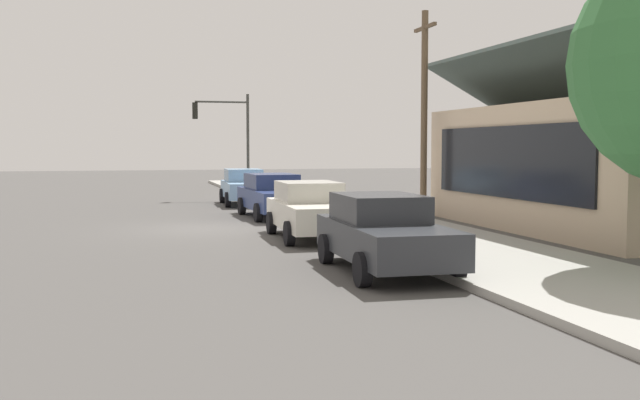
{
  "coord_description": "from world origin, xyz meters",
  "views": [
    {
      "loc": [
        23.26,
        -2.45,
        2.59
      ],
      "look_at": [
        1.52,
        3.39,
        0.96
      ],
      "focal_mm": 41.2,
      "sensor_mm": 36.0,
      "label": 1
    }
  ],
  "objects_px": {
    "car_ivory": "(311,210)",
    "traffic_light_main": "(227,129)",
    "utility_pole_wooden": "(424,110)",
    "car_charcoal": "(384,233)",
    "car_skyblue": "(244,186)",
    "car_navy": "(274,195)",
    "fire_hydrant_red": "(347,215)"
  },
  "relations": [
    {
      "from": "traffic_light_main",
      "to": "utility_pole_wooden",
      "type": "distance_m",
      "value": 12.73
    },
    {
      "from": "car_skyblue",
      "to": "car_navy",
      "type": "relative_size",
      "value": 0.9
    },
    {
      "from": "traffic_light_main",
      "to": "car_ivory",
      "type": "bearing_deg",
      "value": 0.49
    },
    {
      "from": "car_ivory",
      "to": "utility_pole_wooden",
      "type": "distance_m",
      "value": 8.02
    },
    {
      "from": "utility_pole_wooden",
      "to": "car_charcoal",
      "type": "bearing_deg",
      "value": -26.9
    },
    {
      "from": "car_skyblue",
      "to": "car_navy",
      "type": "bearing_deg",
      "value": 3.32
    },
    {
      "from": "fire_hydrant_red",
      "to": "car_charcoal",
      "type": "bearing_deg",
      "value": -11.25
    },
    {
      "from": "car_navy",
      "to": "traffic_light_main",
      "type": "relative_size",
      "value": 0.93
    },
    {
      "from": "traffic_light_main",
      "to": "car_navy",
      "type": "bearing_deg",
      "value": 2.04
    },
    {
      "from": "car_skyblue",
      "to": "utility_pole_wooden",
      "type": "distance_m",
      "value": 9.86
    },
    {
      "from": "car_charcoal",
      "to": "fire_hydrant_red",
      "type": "relative_size",
      "value": 6.49
    },
    {
      "from": "car_ivory",
      "to": "traffic_light_main",
      "type": "bearing_deg",
      "value": -177.94
    },
    {
      "from": "traffic_light_main",
      "to": "fire_hydrant_red",
      "type": "bearing_deg",
      "value": 6.37
    },
    {
      "from": "car_navy",
      "to": "utility_pole_wooden",
      "type": "xyz_separation_m",
      "value": [
        1.47,
        5.31,
        3.11
      ]
    },
    {
      "from": "car_skyblue",
      "to": "car_ivory",
      "type": "height_order",
      "value": "same"
    },
    {
      "from": "utility_pole_wooden",
      "to": "fire_hydrant_red",
      "type": "distance_m",
      "value": 6.31
    },
    {
      "from": "traffic_light_main",
      "to": "car_skyblue",
      "type": "bearing_deg",
      "value": 3.87
    },
    {
      "from": "car_ivory",
      "to": "fire_hydrant_red",
      "type": "height_order",
      "value": "car_ivory"
    },
    {
      "from": "fire_hydrant_red",
      "to": "traffic_light_main",
      "type": "bearing_deg",
      "value": -173.63
    },
    {
      "from": "car_navy",
      "to": "fire_hydrant_red",
      "type": "xyz_separation_m",
      "value": [
        4.94,
        1.31,
        -0.32
      ]
    },
    {
      "from": "traffic_light_main",
      "to": "utility_pole_wooden",
      "type": "height_order",
      "value": "utility_pole_wooden"
    },
    {
      "from": "car_charcoal",
      "to": "fire_hydrant_red",
      "type": "bearing_deg",
      "value": 170.38
    },
    {
      "from": "utility_pole_wooden",
      "to": "car_navy",
      "type": "bearing_deg",
      "value": -105.51
    },
    {
      "from": "fire_hydrant_red",
      "to": "car_navy",
      "type": "bearing_deg",
      "value": -165.19
    },
    {
      "from": "car_ivory",
      "to": "traffic_light_main",
      "type": "height_order",
      "value": "traffic_light_main"
    },
    {
      "from": "car_charcoal",
      "to": "utility_pole_wooden",
      "type": "bearing_deg",
      "value": 154.72
    },
    {
      "from": "car_navy",
      "to": "car_ivory",
      "type": "height_order",
      "value": "same"
    },
    {
      "from": "car_ivory",
      "to": "traffic_light_main",
      "type": "relative_size",
      "value": 0.87
    },
    {
      "from": "utility_pole_wooden",
      "to": "fire_hydrant_red",
      "type": "relative_size",
      "value": 10.56
    },
    {
      "from": "car_charcoal",
      "to": "car_skyblue",
      "type": "bearing_deg",
      "value": -178.5
    },
    {
      "from": "fire_hydrant_red",
      "to": "car_skyblue",
      "type": "bearing_deg",
      "value": -172.79
    },
    {
      "from": "car_skyblue",
      "to": "traffic_light_main",
      "type": "xyz_separation_m",
      "value": [
        -3.76,
        -0.25,
        2.68
      ]
    }
  ]
}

